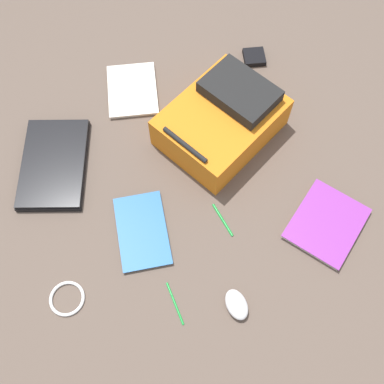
{
  "coord_description": "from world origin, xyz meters",
  "views": [
    {
      "loc": [
        -0.28,
        -0.67,
        1.45
      ],
      "look_at": [
        0.01,
        -0.05,
        0.02
      ],
      "focal_mm": 43.27,
      "sensor_mm": 36.0,
      "label": 1
    }
  ],
  "objects_px": {
    "laptop": "(54,164)",
    "pen_blue": "(223,220)",
    "backpack": "(223,120)",
    "pen_black": "(175,303)",
    "book_comic": "(132,90)",
    "computer_mouse": "(237,305)",
    "earbud_pouch": "(254,57)",
    "cable_coil": "(67,299)",
    "book_manual": "(326,224)",
    "book_blue": "(142,231)"
  },
  "relations": [
    {
      "from": "book_blue",
      "to": "pen_blue",
      "type": "distance_m",
      "value": 0.27
    },
    {
      "from": "computer_mouse",
      "to": "book_blue",
      "type": "bearing_deg",
      "value": 118.66
    },
    {
      "from": "book_manual",
      "to": "earbud_pouch",
      "type": "xyz_separation_m",
      "value": [
        0.12,
        0.73,
        0.0
      ]
    },
    {
      "from": "book_comic",
      "to": "computer_mouse",
      "type": "relative_size",
      "value": 2.95
    },
    {
      "from": "backpack",
      "to": "book_manual",
      "type": "height_order",
      "value": "backpack"
    },
    {
      "from": "laptop",
      "to": "pen_black",
      "type": "xyz_separation_m",
      "value": [
        0.19,
        -0.63,
        -0.01
      ]
    },
    {
      "from": "backpack",
      "to": "laptop",
      "type": "height_order",
      "value": "backpack"
    },
    {
      "from": "laptop",
      "to": "book_blue",
      "type": "xyz_separation_m",
      "value": [
        0.19,
        -0.36,
        -0.01
      ]
    },
    {
      "from": "cable_coil",
      "to": "pen_black",
      "type": "xyz_separation_m",
      "value": [
        0.3,
        -0.16,
        -0.0
      ]
    },
    {
      "from": "pen_black",
      "to": "laptop",
      "type": "bearing_deg",
      "value": 106.67
    },
    {
      "from": "pen_black",
      "to": "book_blue",
      "type": "bearing_deg",
      "value": 90.23
    },
    {
      "from": "book_comic",
      "to": "cable_coil",
      "type": "relative_size",
      "value": 2.62
    },
    {
      "from": "backpack",
      "to": "pen_black",
      "type": "relative_size",
      "value": 3.54
    },
    {
      "from": "laptop",
      "to": "backpack",
      "type": "bearing_deg",
      "value": -11.44
    },
    {
      "from": "pen_black",
      "to": "earbud_pouch",
      "type": "bearing_deg",
      "value": 47.8
    },
    {
      "from": "cable_coil",
      "to": "laptop",
      "type": "bearing_deg",
      "value": 76.73
    },
    {
      "from": "book_blue",
      "to": "cable_coil",
      "type": "relative_size",
      "value": 2.66
    },
    {
      "from": "backpack",
      "to": "earbud_pouch",
      "type": "relative_size",
      "value": 5.95
    },
    {
      "from": "book_blue",
      "to": "book_comic",
      "type": "bearing_deg",
      "value": 71.35
    },
    {
      "from": "book_blue",
      "to": "earbud_pouch",
      "type": "bearing_deg",
      "value": 35.73
    },
    {
      "from": "laptop",
      "to": "book_blue",
      "type": "bearing_deg",
      "value": -62.83
    },
    {
      "from": "book_manual",
      "to": "laptop",
      "type": "bearing_deg",
      "value": 141.43
    },
    {
      "from": "earbud_pouch",
      "to": "book_manual",
      "type": "bearing_deg",
      "value": -99.48
    },
    {
      "from": "book_comic",
      "to": "computer_mouse",
      "type": "height_order",
      "value": "computer_mouse"
    },
    {
      "from": "book_comic",
      "to": "backpack",
      "type": "bearing_deg",
      "value": -53.52
    },
    {
      "from": "book_blue",
      "to": "pen_black",
      "type": "distance_m",
      "value": 0.26
    },
    {
      "from": "book_manual",
      "to": "computer_mouse",
      "type": "relative_size",
      "value": 3.29
    },
    {
      "from": "book_manual",
      "to": "pen_blue",
      "type": "bearing_deg",
      "value": 152.16
    },
    {
      "from": "pen_blue",
      "to": "book_manual",
      "type": "bearing_deg",
      "value": -27.84
    },
    {
      "from": "book_manual",
      "to": "pen_blue",
      "type": "xyz_separation_m",
      "value": [
        -0.31,
        0.16,
        -0.01
      ]
    },
    {
      "from": "computer_mouse",
      "to": "pen_blue",
      "type": "height_order",
      "value": "computer_mouse"
    },
    {
      "from": "book_manual",
      "to": "book_comic",
      "type": "distance_m",
      "value": 0.88
    },
    {
      "from": "backpack",
      "to": "computer_mouse",
      "type": "relative_size",
      "value": 5.02
    },
    {
      "from": "pen_blue",
      "to": "book_comic",
      "type": "bearing_deg",
      "value": 96.81
    },
    {
      "from": "book_manual",
      "to": "earbud_pouch",
      "type": "bearing_deg",
      "value": 80.52
    },
    {
      "from": "laptop",
      "to": "book_comic",
      "type": "bearing_deg",
      "value": 26.8
    },
    {
      "from": "cable_coil",
      "to": "backpack",
      "type": "bearing_deg",
      "value": 26.1
    },
    {
      "from": "laptop",
      "to": "computer_mouse",
      "type": "relative_size",
      "value": 4.22
    },
    {
      "from": "laptop",
      "to": "pen_blue",
      "type": "bearing_deg",
      "value": -44.46
    },
    {
      "from": "laptop",
      "to": "pen_black",
      "type": "relative_size",
      "value": 2.97
    },
    {
      "from": "book_blue",
      "to": "pen_blue",
      "type": "xyz_separation_m",
      "value": [
        0.26,
        -0.08,
        -0.0
      ]
    },
    {
      "from": "pen_black",
      "to": "backpack",
      "type": "bearing_deg",
      "value": 50.6
    },
    {
      "from": "computer_mouse",
      "to": "cable_coil",
      "type": "relative_size",
      "value": 0.89
    },
    {
      "from": "pen_black",
      "to": "computer_mouse",
      "type": "bearing_deg",
      "value": -27.28
    },
    {
      "from": "book_comic",
      "to": "cable_coil",
      "type": "bearing_deg",
      "value": -126.27
    },
    {
      "from": "book_comic",
      "to": "cable_coil",
      "type": "height_order",
      "value": "book_comic"
    },
    {
      "from": "book_manual",
      "to": "backpack",
      "type": "bearing_deg",
      "value": 107.5
    },
    {
      "from": "computer_mouse",
      "to": "pen_blue",
      "type": "bearing_deg",
      "value": 74.36
    },
    {
      "from": "book_manual",
      "to": "pen_blue",
      "type": "height_order",
      "value": "book_manual"
    },
    {
      "from": "book_comic",
      "to": "book_blue",
      "type": "distance_m",
      "value": 0.58
    }
  ]
}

